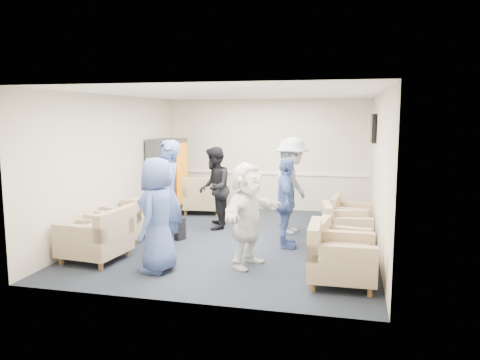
% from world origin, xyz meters
% --- Properties ---
extents(floor, '(6.00, 6.00, 0.00)m').
position_xyz_m(floor, '(0.00, 0.00, 0.00)').
color(floor, black).
rests_on(floor, ground).
extents(ceiling, '(6.00, 6.00, 0.00)m').
position_xyz_m(ceiling, '(0.00, 0.00, 2.70)').
color(ceiling, white).
rests_on(ceiling, back_wall).
extents(back_wall, '(5.00, 0.02, 2.70)m').
position_xyz_m(back_wall, '(0.00, 3.00, 1.35)').
color(back_wall, beige).
rests_on(back_wall, floor).
extents(front_wall, '(5.00, 0.02, 2.70)m').
position_xyz_m(front_wall, '(0.00, -3.00, 1.35)').
color(front_wall, beige).
rests_on(front_wall, floor).
extents(left_wall, '(0.02, 6.00, 2.70)m').
position_xyz_m(left_wall, '(-2.50, 0.00, 1.35)').
color(left_wall, beige).
rests_on(left_wall, floor).
extents(right_wall, '(0.02, 6.00, 2.70)m').
position_xyz_m(right_wall, '(2.50, 0.00, 1.35)').
color(right_wall, beige).
rests_on(right_wall, floor).
extents(chair_rail, '(4.98, 0.04, 0.06)m').
position_xyz_m(chair_rail, '(0.00, 2.98, 0.90)').
color(chair_rail, white).
rests_on(chair_rail, back_wall).
extents(tv, '(0.10, 1.00, 0.58)m').
position_xyz_m(tv, '(2.44, 1.80, 2.05)').
color(tv, black).
rests_on(tv, right_wall).
extents(armchair_left_near, '(0.99, 0.99, 0.72)m').
position_xyz_m(armchair_left_near, '(-1.87, -1.73, 0.36)').
color(armchair_left_near, tan).
rests_on(armchair_left_near, floor).
extents(armchair_left_mid, '(0.87, 0.87, 0.65)m').
position_xyz_m(armchair_left_mid, '(-1.98, -1.07, 0.32)').
color(armchair_left_mid, tan).
rests_on(armchair_left_mid, floor).
extents(armchair_left_far, '(0.98, 0.98, 0.69)m').
position_xyz_m(armchair_left_far, '(-1.99, -0.22, 0.35)').
color(armchair_left_far, tan).
rests_on(armchair_left_far, floor).
extents(armchair_right_near, '(0.91, 0.91, 0.72)m').
position_xyz_m(armchair_right_near, '(1.88, -1.90, 0.36)').
color(armchair_right_near, tan).
rests_on(armchair_right_near, floor).
extents(armchair_right_midnear, '(0.87, 0.87, 0.61)m').
position_xyz_m(armchair_right_midnear, '(1.89, -1.15, 0.31)').
color(armchair_right_midnear, tan).
rests_on(armchair_right_midnear, floor).
extents(armchair_right_midfar, '(0.91, 0.91, 0.65)m').
position_xyz_m(armchair_right_midfar, '(1.92, 0.03, 0.32)').
color(armchair_right_midfar, tan).
rests_on(armchair_right_midfar, floor).
extents(armchair_right_far, '(0.83, 0.83, 0.60)m').
position_xyz_m(armchair_right_far, '(2.00, 1.11, 0.30)').
color(armchair_right_far, tan).
rests_on(armchair_right_far, floor).
extents(armchair_corner, '(1.02, 1.02, 0.74)m').
position_xyz_m(armchair_corner, '(-1.35, 2.18, 0.37)').
color(armchair_corner, tan).
rests_on(armchair_corner, floor).
extents(vending_machine, '(0.72, 0.84, 1.77)m').
position_xyz_m(vending_machine, '(-2.09, 1.79, 0.89)').
color(vending_machine, '#48484F').
rests_on(vending_machine, floor).
extents(backpack, '(0.35, 0.30, 0.49)m').
position_xyz_m(backpack, '(-1.13, -0.20, 0.25)').
color(backpack, black).
rests_on(backpack, floor).
extents(pillow, '(0.33, 0.42, 0.12)m').
position_xyz_m(pillow, '(-1.88, -1.72, 0.54)').
color(pillow, silver).
rests_on(pillow, armchair_left_near).
extents(person_front_left, '(0.55, 0.84, 1.71)m').
position_xyz_m(person_front_left, '(-0.74, -1.95, 0.85)').
color(person_front_left, '#3E5595').
rests_on(person_front_left, floor).
extents(person_mid_left, '(0.70, 0.82, 1.90)m').
position_xyz_m(person_mid_left, '(-0.99, -0.92, 0.95)').
color(person_mid_left, '#3E5595').
rests_on(person_mid_left, floor).
extents(person_back_left, '(0.79, 0.93, 1.68)m').
position_xyz_m(person_back_left, '(-0.68, 0.78, 0.84)').
color(person_back_left, black).
rests_on(person_back_left, floor).
extents(person_back_right, '(0.96, 1.34, 1.88)m').
position_xyz_m(person_back_right, '(0.90, 0.79, 0.94)').
color(person_back_right, silver).
rests_on(person_back_right, floor).
extents(person_mid_right, '(0.57, 0.99, 1.59)m').
position_xyz_m(person_mid_right, '(0.94, -0.27, 0.79)').
color(person_mid_right, '#3E5595').
rests_on(person_mid_right, floor).
extents(person_front_right, '(0.94, 1.57, 1.62)m').
position_xyz_m(person_front_right, '(0.50, -1.42, 0.81)').
color(person_front_right, white).
rests_on(person_front_right, floor).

